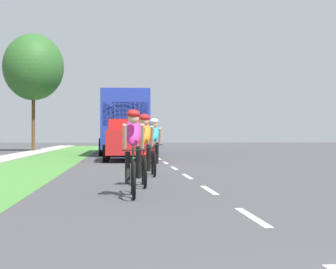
{
  "coord_description": "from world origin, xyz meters",
  "views": [
    {
      "loc": [
        -1.79,
        -2.17,
        1.13
      ],
      "look_at": [
        0.31,
        22.75,
        1.15
      ],
      "focal_mm": 59.54,
      "sensor_mm": 36.0,
      "label": 1
    }
  ],
  "objects_px": {
    "street_tree_far": "(33,67)",
    "suv_red": "(129,139)",
    "cyclist_lead": "(133,152)",
    "cyclist_trailing": "(144,149)",
    "cyclist_distant": "(154,146)",
    "bus_blue": "(125,121)"
  },
  "relations": [
    {
      "from": "cyclist_lead",
      "to": "cyclist_trailing",
      "type": "height_order",
      "value": "same"
    },
    {
      "from": "cyclist_lead",
      "to": "suv_red",
      "type": "bearing_deg",
      "value": 89.58
    },
    {
      "from": "cyclist_lead",
      "to": "bus_blue",
      "type": "xyz_separation_m",
      "value": [
        -0.01,
        23.44,
        1.17
      ]
    },
    {
      "from": "cyclist_lead",
      "to": "cyclist_trailing",
      "type": "distance_m",
      "value": 2.08
    },
    {
      "from": "street_tree_far",
      "to": "cyclist_lead",
      "type": "bearing_deg",
      "value": -77.77
    },
    {
      "from": "cyclist_lead",
      "to": "bus_blue",
      "type": "relative_size",
      "value": 0.15
    },
    {
      "from": "cyclist_lead",
      "to": "cyclist_distant",
      "type": "xyz_separation_m",
      "value": [
        0.67,
        5.21,
        0.0
      ]
    },
    {
      "from": "cyclist_distant",
      "to": "cyclist_trailing",
      "type": "bearing_deg",
      "value": -97.04
    },
    {
      "from": "cyclist_trailing",
      "to": "cyclist_distant",
      "type": "bearing_deg",
      "value": 82.96
    },
    {
      "from": "cyclist_distant",
      "to": "street_tree_far",
      "type": "relative_size",
      "value": 0.21
    },
    {
      "from": "street_tree_far",
      "to": "suv_red",
      "type": "bearing_deg",
      "value": -66.54
    },
    {
      "from": "cyclist_lead",
      "to": "bus_blue",
      "type": "height_order",
      "value": "bus_blue"
    },
    {
      "from": "bus_blue",
      "to": "street_tree_far",
      "type": "relative_size",
      "value": 1.43
    },
    {
      "from": "cyclist_distant",
      "to": "street_tree_far",
      "type": "bearing_deg",
      "value": 106.31
    },
    {
      "from": "suv_red",
      "to": "bus_blue",
      "type": "bearing_deg",
      "value": 90.7
    },
    {
      "from": "suv_red",
      "to": "street_tree_far",
      "type": "height_order",
      "value": "street_tree_far"
    },
    {
      "from": "cyclist_lead",
      "to": "cyclist_distant",
      "type": "distance_m",
      "value": 5.25
    },
    {
      "from": "cyclist_trailing",
      "to": "suv_red",
      "type": "distance_m",
      "value": 12.19
    },
    {
      "from": "cyclist_lead",
      "to": "cyclist_distant",
      "type": "height_order",
      "value": "same"
    },
    {
      "from": "cyclist_distant",
      "to": "suv_red",
      "type": "distance_m",
      "value": 9.07
    },
    {
      "from": "street_tree_far",
      "to": "cyclist_trailing",
      "type": "bearing_deg",
      "value": -76.29
    },
    {
      "from": "cyclist_distant",
      "to": "bus_blue",
      "type": "relative_size",
      "value": 0.15
    }
  ]
}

